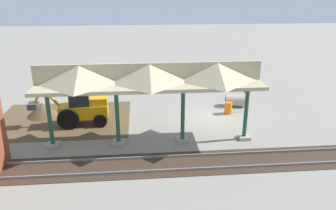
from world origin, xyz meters
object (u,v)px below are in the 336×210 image
at_px(stop_sign, 246,91).
at_px(backhoe, 81,107).
at_px(concrete_pipe, 235,101).
at_px(traffic_barrel, 228,108).

bearing_deg(stop_sign, backhoe, 6.09).
xyz_separation_m(stop_sign, concrete_pipe, (0.41, -1.28, -1.14)).
height_order(stop_sign, traffic_barrel, stop_sign).
height_order(backhoe, concrete_pipe, backhoe).
bearing_deg(concrete_pipe, stop_sign, 107.77).
bearing_deg(concrete_pipe, traffic_barrel, 58.34).
bearing_deg(traffic_barrel, backhoe, 5.61).
distance_m(stop_sign, backhoe, 11.84).
bearing_deg(concrete_pipe, backhoe, 12.59).
bearing_deg(traffic_barrel, stop_sign, -170.20).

